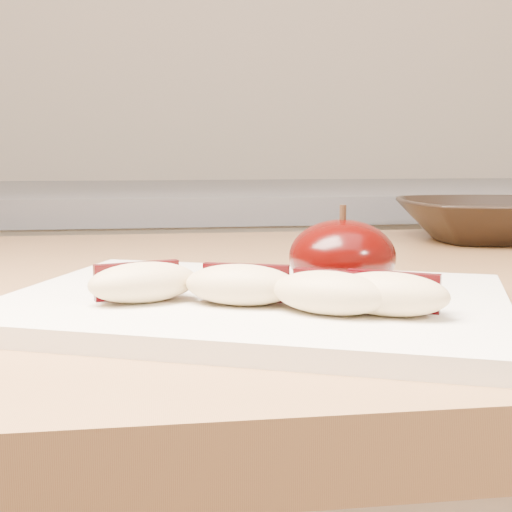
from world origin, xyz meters
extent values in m
plane|color=beige|center=(0.00, 1.50, 1.30)|extent=(3.50, 0.00, 3.50)
cube|color=silver|center=(0.00, 1.20, 0.45)|extent=(2.40, 0.60, 0.90)
cube|color=slate|center=(0.00, 1.20, 0.92)|extent=(2.40, 0.62, 0.04)
cube|color=olive|center=(0.00, 0.50, 0.88)|extent=(1.64, 0.64, 0.04)
cube|color=silver|center=(-0.01, 0.36, 0.91)|extent=(0.38, 0.33, 0.01)
ellipsoid|color=black|center=(0.06, 0.39, 0.93)|extent=(0.09, 0.09, 0.05)
cylinder|color=black|center=(0.06, 0.39, 0.96)|extent=(0.00, 0.00, 0.01)
ellipsoid|color=tan|center=(-0.08, 0.35, 0.92)|extent=(0.07, 0.05, 0.02)
cube|color=black|center=(-0.08, 0.36, 0.92)|extent=(0.05, 0.02, 0.02)
ellipsoid|color=tan|center=(-0.02, 0.33, 0.92)|extent=(0.07, 0.05, 0.02)
cube|color=black|center=(-0.02, 0.35, 0.92)|extent=(0.05, 0.02, 0.02)
ellipsoid|color=tan|center=(0.03, 0.30, 0.92)|extent=(0.07, 0.06, 0.02)
cube|color=black|center=(0.03, 0.31, 0.92)|extent=(0.05, 0.03, 0.02)
ellipsoid|color=tan|center=(0.06, 0.29, 0.92)|extent=(0.08, 0.06, 0.02)
cube|color=black|center=(0.06, 0.30, 0.92)|extent=(0.05, 0.03, 0.02)
imported|color=black|center=(0.31, 0.69, 0.92)|extent=(0.21, 0.21, 0.05)
camera|label=1|loc=(-0.07, -0.08, 1.00)|focal=50.00mm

